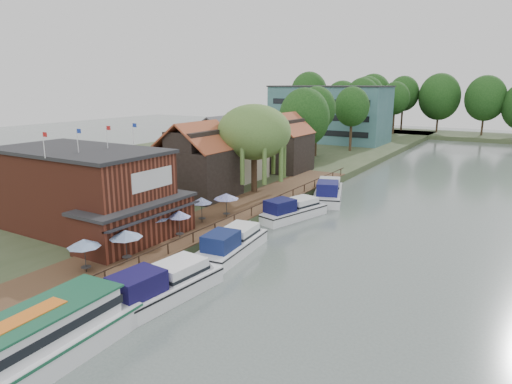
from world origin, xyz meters
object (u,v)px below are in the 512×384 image
Objects in this scene: umbrella_1 at (126,246)px; umbrella_2 at (155,227)px; hotel_block at (329,114)px; umbrella_3 at (179,224)px; pub at (97,192)px; umbrella_0 at (85,256)px; swan at (102,305)px; cottage_a at (197,160)px; umbrella_4 at (202,210)px; umbrella_5 at (226,205)px; cottage_b at (226,148)px; cruiser_0 at (161,282)px; willow at (254,149)px; cruiser_2 at (292,208)px; cottage_c at (283,142)px; cruiser_3 at (328,189)px; tour_boat at (16,350)px; cruiser_1 at (232,240)px.

umbrella_1 is 4.70m from umbrella_2.
umbrella_3 is at bearing -77.67° from hotel_block.
pub is 8.42× the size of umbrella_0.
swan is (3.33, -1.61, -2.07)m from umbrella_0.
umbrella_3 is at bearing -57.71° from cottage_a.
umbrella_1 and umbrella_4 have the same top height.
umbrella_4 reaches higher than swan.
pub is at bearing -161.64° from umbrella_3.
swan is (2.63, -17.42, -2.07)m from umbrella_5.
cottage_b is at bearing 124.80° from umbrella_5.
willow is at bearing 112.97° from cruiser_0.
cruiser_2 is 23.71m from swan.
cruiser_0 is at bearing -44.31° from umbrella_2.
umbrella_1 is 0.24× the size of cruiser_0.
umbrella_4 is at bearing 103.81° from swan.
umbrella_5 is (10.87, -15.64, -2.96)m from cottage_b.
umbrella_2 is at bearing -80.24° from cottage_c.
cruiser_2 is 9.29m from cruiser_3.
cottage_a is 0.82× the size of willow.
umbrella_3 is at bearing 101.88° from tour_boat.
cottage_c is at bearing 100.72° from umbrella_1.
cruiser_3 is at bearing 96.23° from cruiser_0.
umbrella_1 reaches higher than cruiser_2.
umbrella_1 is 1.04× the size of umbrella_4.
pub is 7.75m from umbrella_3.
pub is 2.08× the size of cottage_b.
cottage_c is at bearing 136.54° from cruiser_2.
tour_boat is (5.81, -21.69, -0.81)m from umbrella_4.
hotel_block is at bearing 93.26° from cruiser_3.
umbrella_3 is 7.03m from umbrella_5.
cottage_c is at bearing 104.04° from willow.
cottage_b is 0.94× the size of cruiser_0.
cruiser_1 is (19.20, -67.10, -5.98)m from hotel_block.
umbrella_1 is 12.09m from tour_boat.
umbrella_3 is (3.51, -17.67, -3.93)m from willow.
cruiser_0 is 0.76× the size of tour_boat.
umbrella_5 is at bearing 113.58° from cruiser_0.
cottage_c is 0.87× the size of cruiser_1.
umbrella_0 is (2.67, -26.45, -3.93)m from willow.
pub is 27.41m from cruiser_3.
willow is at bearing 96.56° from umbrella_2.
cruiser_2 is (-0.39, 11.69, -0.03)m from cruiser_1.
umbrella_3 reaches higher than tour_boat.
hotel_block is 2.99× the size of cottage_c.
cottage_a reaches higher than tour_boat.
cruiser_3 is at bearing 73.94° from umbrella_4.
hotel_block reaches higher than umbrella_2.
cruiser_2 is at bearing 86.84° from swan.
cottage_c reaches higher than swan.
cottage_b is 26.32m from cruiser_1.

